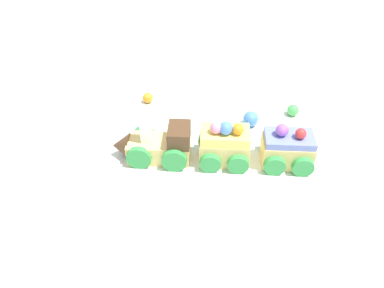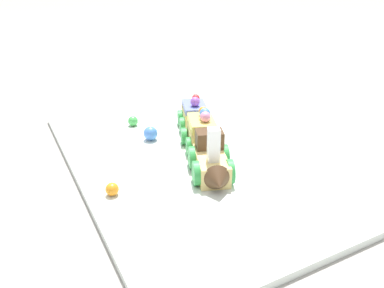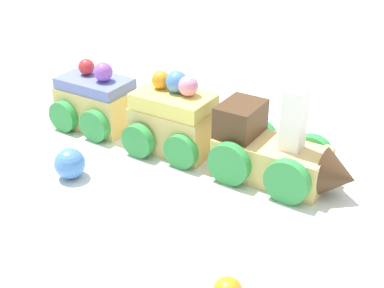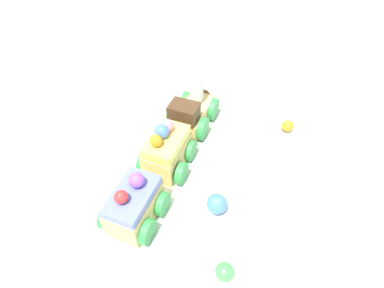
{
  "view_description": "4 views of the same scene",
  "coord_description": "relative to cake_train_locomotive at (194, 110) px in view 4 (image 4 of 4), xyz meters",
  "views": [
    {
      "loc": [
        0.16,
        0.44,
        0.43
      ],
      "look_at": [
        0.03,
        -0.01,
        0.03
      ],
      "focal_mm": 35.0,
      "sensor_mm": 36.0,
      "label": 1
    },
    {
      "loc": [
        0.55,
        -0.29,
        0.32
      ],
      "look_at": [
        0.0,
        -0.01,
        0.03
      ],
      "focal_mm": 35.0,
      "sensor_mm": 36.0,
      "label": 2
    },
    {
      "loc": [
        0.1,
        -0.43,
        0.27
      ],
      "look_at": [
        0.01,
        -0.01,
        0.03
      ],
      "focal_mm": 50.0,
      "sensor_mm": 36.0,
      "label": 3
    },
    {
      "loc": [
        -0.32,
        -0.02,
        0.37
      ],
      "look_at": [
        0.01,
        -0.01,
        0.04
      ],
      "focal_mm": 28.0,
      "sensor_mm": 36.0,
      "label": 4
    }
  ],
  "objects": [
    {
      "name": "ground_plane",
      "position": [
        -0.09,
        0.02,
        -0.04
      ],
      "size": [
        10.0,
        10.0,
        0.0
      ],
      "primitive_type": "plane",
      "color": "gray"
    },
    {
      "name": "display_board",
      "position": [
        -0.09,
        0.02,
        -0.03
      ],
      "size": [
        0.64,
        0.43,
        0.01
      ],
      "primitive_type": "cube",
      "color": "silver",
      "rests_on": "ground_plane"
    },
    {
      "name": "cake_train_locomotive",
      "position": [
        0.0,
        0.0,
        0.0
      ],
      "size": [
        0.13,
        0.09,
        0.09
      ],
      "rotation": [
        0.0,
        0.0,
        -0.35
      ],
      "color": "#E5C675",
      "rests_on": "display_board"
    },
    {
      "name": "cake_car_lemon",
      "position": [
        -0.1,
        0.04,
        0.0
      ],
      "size": [
        0.09,
        0.09,
        0.08
      ],
      "rotation": [
        0.0,
        0.0,
        -0.35
      ],
      "color": "#E5C675",
      "rests_on": "display_board"
    },
    {
      "name": "cake_car_blueberry",
      "position": [
        -0.2,
        0.07,
        0.0
      ],
      "size": [
        0.09,
        0.09,
        0.07
      ],
      "rotation": [
        0.0,
        0.0,
        -0.35
      ],
      "color": "#E5C675",
      "rests_on": "display_board"
    },
    {
      "name": "gumball_green",
      "position": [
        -0.27,
        -0.04,
        -0.01
      ],
      "size": [
        0.02,
        0.02,
        0.02
      ],
      "primitive_type": "sphere",
      "color": "#4CBC56",
      "rests_on": "display_board"
    },
    {
      "name": "gumball_orange",
      "position": [
        -0.02,
        -0.16,
        -0.02
      ],
      "size": [
        0.02,
        0.02,
        0.02
      ],
      "primitive_type": "sphere",
      "color": "orange",
      "rests_on": "display_board"
    },
    {
      "name": "gumball_blue",
      "position": [
        -0.18,
        -0.03,
        -0.01
      ],
      "size": [
        0.03,
        0.03,
        0.03
      ],
      "primitive_type": "sphere",
      "color": "#4C84E0",
      "rests_on": "display_board"
    }
  ]
}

